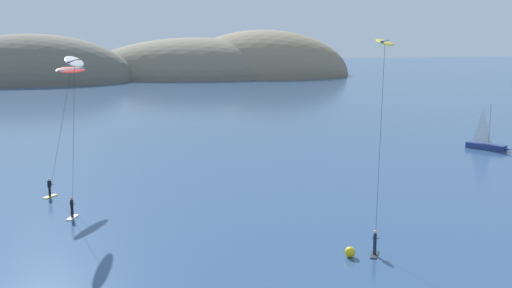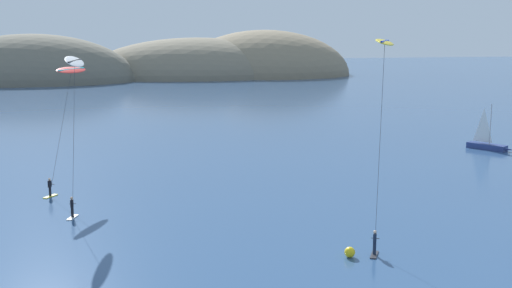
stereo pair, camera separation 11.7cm
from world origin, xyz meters
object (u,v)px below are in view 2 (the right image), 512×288
Objects in this scene: sailboat_near at (489,145)px; kitesurfer_red at (70,80)px; kitesurfer_white at (74,71)px; marker_buoy at (350,252)px; kitesurfer_yellow at (384,58)px.

sailboat_near is 0.51× the size of kitesurfer_red.
marker_buoy is (17.85, -17.11, -10.92)m from kitesurfer_white.
kitesurfer_yellow is at bearing -35.48° from kitesurfer_white.
kitesurfer_yellow is 12.93m from marker_buoy.
kitesurfer_red reaches higher than marker_buoy.
kitesurfer_red is 0.90× the size of kitesurfer_white.
marker_buoy is at bearing -132.77° from sailboat_near.
marker_buoy is (-2.90, -2.31, -12.39)m from kitesurfer_yellow.
kitesurfer_yellow reaches higher than marker_buoy.
kitesurfer_red is 7.35m from kitesurfer_white.
kitesurfer_white is (-20.76, 14.80, -1.47)m from kitesurfer_yellow.
kitesurfer_yellow is 1.25× the size of kitesurfer_red.
kitesurfer_white is at bearing 144.52° from kitesurfer_yellow.
sailboat_near is at bearing 9.73° from kitesurfer_red.
sailboat_near is 8.14× the size of marker_buoy.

